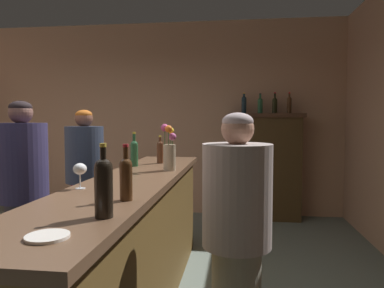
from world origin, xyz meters
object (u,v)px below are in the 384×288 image
Objects in this scene: display_bottle_midleft at (260,105)px; display_bottle_midright at (289,104)px; wine_bottle_merlot at (134,152)px; display_bottle_center at (275,105)px; bar_counter at (132,248)px; wine_bottle_syrah at (104,185)px; flower_arrangement at (169,150)px; bartender at (237,240)px; patron_in_navy at (85,179)px; wine_glass_mid at (170,149)px; wine_bottle_pinot at (160,151)px; cheese_plate at (47,236)px; wine_glass_front at (80,170)px; wine_bottle_rose at (126,176)px; display_bottle_left at (244,104)px; display_cabinet at (265,164)px; patron_in_grey at (23,195)px.

display_bottle_midright is (0.42, 0.00, 0.01)m from display_bottle_midleft.
wine_bottle_merlot is 2.66m from display_bottle_center.
display_bottle_midleft is (1.09, 2.83, 1.17)m from bar_counter.
display_bottle_midleft is (0.90, 3.86, 0.51)m from wine_bottle_syrah.
bartender reaches higher than flower_arrangement.
wine_bottle_syrah is 1.49m from flower_arrangement.
display_bottle_midleft reaches higher than wine_bottle_merlot.
bartender is (1.59, -1.62, -0.04)m from patron_in_navy.
wine_bottle_syrah is at bearing -86.19° from wine_glass_mid.
flower_arrangement reaches higher than bar_counter.
wine_bottle_pinot is 2.47m from display_bottle_midright.
cheese_plate is 1.02m from bartender.
wine_glass_front reaches higher than cheese_plate.
bar_counter is 20.04× the size of cheese_plate.
display_bottle_left is at bearing 79.24° from wine_bottle_rose.
wine_glass_mid is (0.23, 1.76, -0.01)m from wine_glass_front.
wine_glass_mid is 0.10× the size of bartender.
bartender is at bearing -96.82° from display_cabinet.
display_bottle_midright is at bearing 45.31° from wine_glass_mid.
display_bottle_midleft is at bearing 59.49° from wine_bottle_merlot.
patron_in_navy is (-1.01, 2.06, -0.33)m from wine_bottle_syrah.
display_bottle_midleft is 2.75m from patron_in_navy.
wine_bottle_pinot is at bearing -119.80° from display_bottle_midleft.
wine_glass_front reaches higher than bar_counter.
wine_bottle_syrah is at bearing -88.74° from wine_bottle_rose.
wine_glass_front is 1.04m from bartender.
display_bottle_left reaches higher than wine_bottle_syrah.
flower_arrangement is 2.75m from display_bottle_midright.
wine_bottle_rose is 1.90× the size of cheese_plate.
wine_glass_front is at bearing -98.64° from wine_bottle_pinot.
wine_glass_front is at bearing -117.69° from display_bottle_midright.
wine_bottle_syrah reaches higher than wine_bottle_rose.
wine_glass_front is 0.41× the size of flower_arrangement.
patron_in_grey is at bearing 173.88° from bar_counter.
flower_arrangement is (0.00, 1.49, 0.03)m from wine_bottle_syrah.
wine_bottle_merlot reaches higher than bar_counter.
patron_in_navy is at bearing -160.33° from wine_glass_mid.
display_bottle_midleft is (1.27, 2.15, 0.52)m from wine_bottle_merlot.
display_bottle_midleft is at bearing 54.65° from wine_glass_mid.
patron_in_navy is 0.97× the size of patron_in_grey.
wine_bottle_syrah is 1.06× the size of display_bottle_center.
wine_glass_mid is 0.09× the size of patron_in_grey.
bar_counter is at bearing 19.01° from patron_in_grey.
wine_glass_front reaches higher than wine_glass_mid.
wine_glass_front is (-1.38, -3.24, 0.34)m from display_cabinet.
wine_bottle_rose is at bearing -104.39° from display_bottle_midleft.
display_bottle_center reaches higher than wine_bottle_rose.
flower_arrangement is 1.25m from bartender.
patron_in_grey is at bearing -131.44° from display_bottle_midright.
cheese_plate is 0.52× the size of display_bottle_midright.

